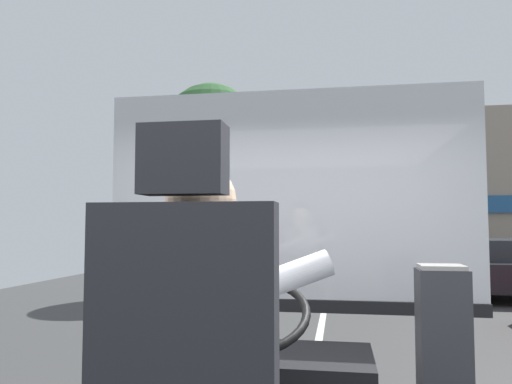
% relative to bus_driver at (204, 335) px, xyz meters
% --- Properties ---
extents(ground, '(18.00, 44.00, 0.06)m').
position_rel_bus_driver_xyz_m(ground, '(0.06, 9.03, -1.49)').
color(ground, '#393939').
extents(bus_driver, '(0.76, 0.56, 0.78)m').
position_rel_bus_driver_xyz_m(bus_driver, '(0.00, 0.00, 0.00)').
color(bus_driver, '#332D28').
rests_on(bus_driver, driver_seat).
extents(fare_box, '(0.22, 0.20, 0.85)m').
position_rel_bus_driver_xyz_m(fare_box, '(0.86, 1.03, -0.29)').
color(fare_box, '#333338').
rests_on(fare_box, bus_floor).
extents(windshield_panel, '(2.50, 0.08, 1.48)m').
position_rel_bus_driver_xyz_m(windshield_panel, '(0.06, 1.85, 0.33)').
color(windshield_panel, silver).
extents(street_tree, '(2.50, 2.50, 5.52)m').
position_rel_bus_driver_xyz_m(street_tree, '(-2.93, 11.06, 2.76)').
color(street_tree, '#4C3828').
rests_on(street_tree, ground).
extents(shop_building, '(9.53, 4.35, 6.03)m').
position_rel_bus_driver_xyz_m(shop_building, '(4.93, 19.08, 1.55)').
color(shop_building, gray).
rests_on(shop_building, ground).
extents(parked_car_black, '(1.95, 3.88, 1.42)m').
position_rel_bus_driver_xyz_m(parked_car_black, '(4.20, 11.94, -0.73)').
color(parked_car_black, black).
rests_on(parked_car_black, ground).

